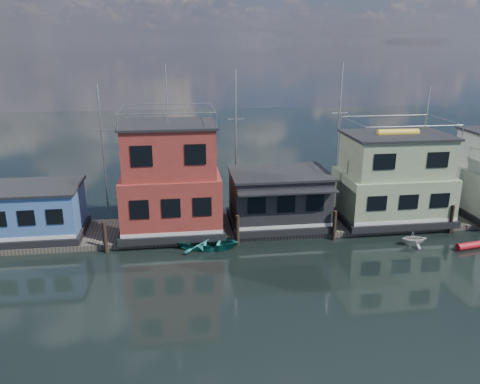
{
  "coord_description": "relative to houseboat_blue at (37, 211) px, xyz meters",
  "views": [
    {
      "loc": [
        -7.88,
        -20.75,
        13.61
      ],
      "look_at": [
        -3.44,
        12.0,
        3.0
      ],
      "focal_mm": 35.0,
      "sensor_mm": 36.0,
      "label": 1
    }
  ],
  "objects": [
    {
      "name": "ground",
      "position": [
        18.0,
        -12.0,
        -2.21
      ],
      "size": [
        160.0,
        160.0,
        0.0
      ],
      "primitive_type": "plane",
      "color": "black",
      "rests_on": "ground"
    },
    {
      "name": "dock",
      "position": [
        18.0,
        0.0,
        -2.01
      ],
      "size": [
        48.0,
        5.0,
        0.4
      ],
      "primitive_type": "cube",
      "color": "#595147",
      "rests_on": "ground"
    },
    {
      "name": "houseboat_blue",
      "position": [
        0.0,
        0.0,
        0.0
      ],
      "size": [
        6.4,
        4.9,
        3.66
      ],
      "color": "black",
      "rests_on": "dock"
    },
    {
      "name": "houseboat_red",
      "position": [
        9.5,
        0.0,
        1.9
      ],
      "size": [
        7.4,
        5.9,
        11.86
      ],
      "color": "black",
      "rests_on": "dock"
    },
    {
      "name": "houseboat_dark",
      "position": [
        17.5,
        -0.02,
        0.21
      ],
      "size": [
        7.4,
        6.1,
        4.06
      ],
      "color": "black",
      "rests_on": "dock"
    },
    {
      "name": "houseboat_green",
      "position": [
        26.5,
        0.0,
        1.34
      ],
      "size": [
        8.4,
        5.9,
        7.03
      ],
      "color": "black",
      "rests_on": "dock"
    },
    {
      "name": "pilings",
      "position": [
        17.67,
        -2.8,
        -1.11
      ],
      "size": [
        42.28,
        0.28,
        2.2
      ],
      "color": "#2D2116",
      "rests_on": "ground"
    },
    {
      "name": "background_masts",
      "position": [
        22.76,
        6.0,
        3.35
      ],
      "size": [
        36.4,
        0.16,
        12.0
      ],
      "color": "silver",
      "rests_on": "ground"
    },
    {
      "name": "dinghy_white",
      "position": [
        26.25,
        -4.46,
        -1.7
      ],
      "size": [
        2.0,
        1.76,
        1.0
      ],
      "primitive_type": "imported",
      "rotation": [
        0.0,
        0.0,
        1.51
      ],
      "color": "silver",
      "rests_on": "ground"
    },
    {
      "name": "dinghy_teal",
      "position": [
        11.99,
        -3.0,
        -1.78
      ],
      "size": [
        4.77,
        3.93,
        0.86
      ],
      "primitive_type": "imported",
      "rotation": [
        0.0,
        0.0,
        1.31
      ],
      "color": "teal",
      "rests_on": "ground"
    },
    {
      "name": "red_kayak",
      "position": [
        30.42,
        -5.51,
        -1.96
      ],
      "size": [
        3.35,
        1.02,
        0.49
      ],
      "primitive_type": "cylinder",
      "rotation": [
        0.0,
        1.57,
        0.16
      ],
      "color": "red",
      "rests_on": "ground"
    }
  ]
}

